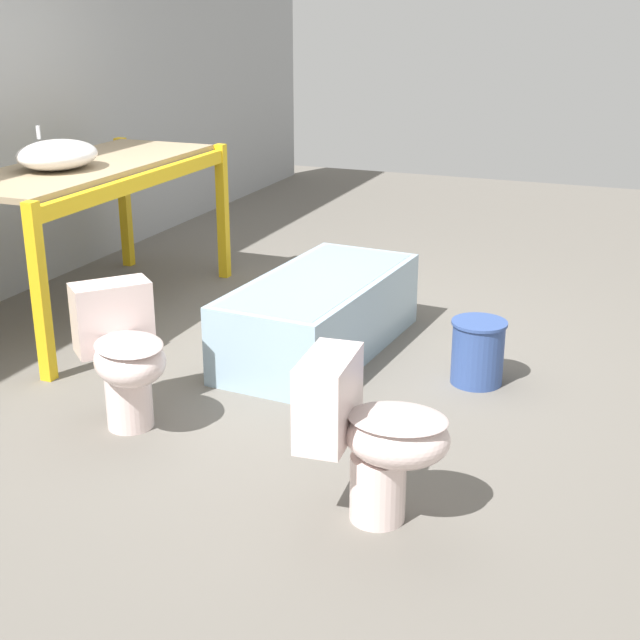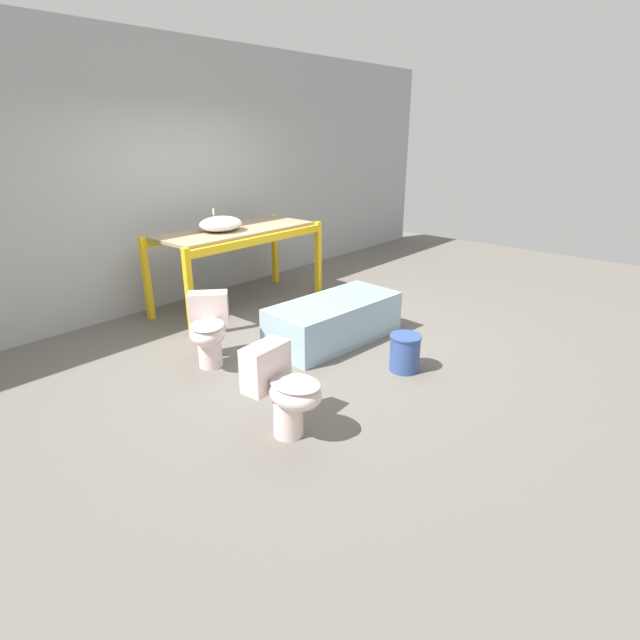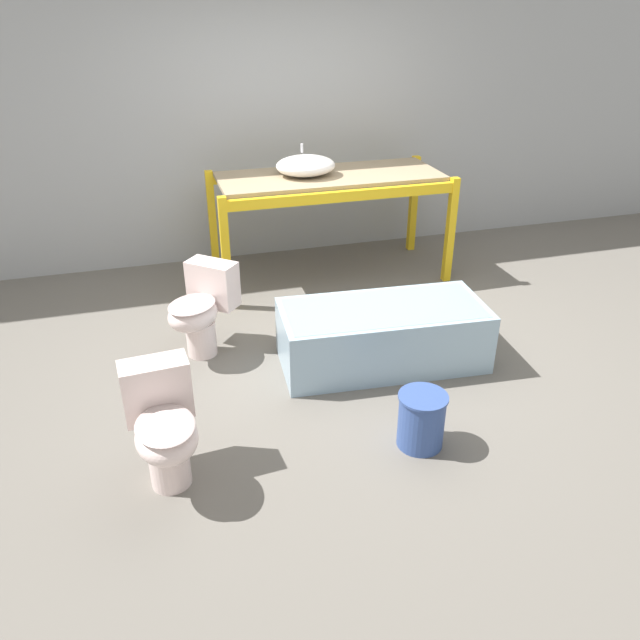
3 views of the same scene
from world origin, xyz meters
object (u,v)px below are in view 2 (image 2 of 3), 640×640
object	(u,v)px
sink_basin	(221,224)
toilet_far	(284,388)
bathtub_main	(334,317)
toilet_near	(209,328)
bucket_white	(405,352)

from	to	relation	value
sink_basin	toilet_far	xyz separation A→B (m)	(-1.49, -2.54, -0.71)
toilet_far	bathtub_main	bearing A→B (deg)	23.27
sink_basin	toilet_near	xyz separation A→B (m)	(-1.12, -1.16, -0.71)
toilet_near	toilet_far	size ratio (longest dim) A/B	1.00
bathtub_main	bucket_white	world-z (taller)	bathtub_main
toilet_near	bucket_white	distance (m)	1.88
toilet_near	toilet_far	bearing A→B (deg)	-63.56
bathtub_main	toilet_near	world-z (taller)	toilet_near
sink_basin	toilet_near	size ratio (longest dim) A/B	0.79
sink_basin	bathtub_main	xyz separation A→B (m)	(0.13, -1.68, -0.83)
bucket_white	sink_basin	bearing A→B (deg)	90.13
toilet_far	bucket_white	bearing A→B (deg)	-8.97
toilet_far	bucket_white	world-z (taller)	toilet_far
sink_basin	toilet_far	size ratio (longest dim) A/B	0.79
bathtub_main	sink_basin	bearing A→B (deg)	98.58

